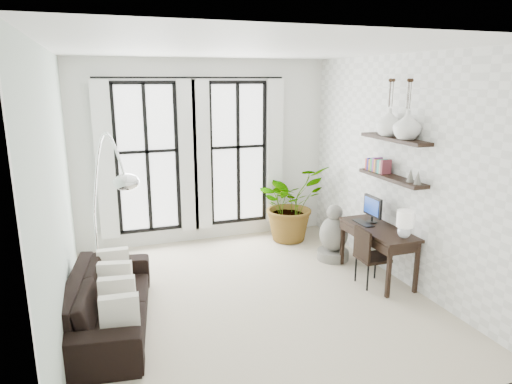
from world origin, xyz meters
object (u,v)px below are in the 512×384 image
plant (290,203)px  desk_chair (368,253)px  desk (380,232)px  buddha (334,237)px  arc_lamp (106,170)px  sofa (109,301)px

plant → desk_chair: plant is taller
desk → buddha: size_ratio=1.43×
desk → buddha: bearing=105.0°
arc_lamp → sofa: bearing=-97.3°
arc_lamp → buddha: size_ratio=2.43×
desk → sofa: bearing=-179.1°
plant → arc_lamp: 3.54m
plant → arc_lamp: arc_lamp is taller
buddha → arc_lamp: bearing=-177.3°
sofa → desk: size_ratio=1.71×
desk_chair → arc_lamp: arc_lamp is taller
plant → buddha: (0.28, -1.12, -0.30)m
desk_chair → arc_lamp: (-3.38, 0.85, 1.25)m
desk_chair → arc_lamp: bearing=167.3°
plant → arc_lamp: size_ratio=0.61×
sofa → arc_lamp: size_ratio=1.00×
sofa → arc_lamp: 1.62m
desk → plant: bearing=104.4°
arc_lamp → plant: bearing=22.3°
arc_lamp → buddha: arc_lamp is taller
sofa → buddha: 3.63m
desk_chair → buddha: buddha is taller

